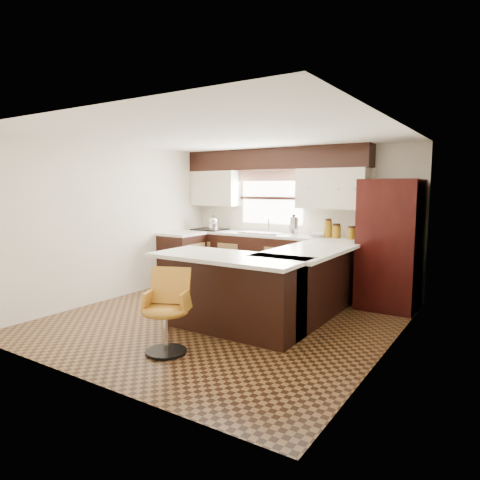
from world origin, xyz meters
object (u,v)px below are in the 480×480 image
Objects in this scene: peninsula_long at (307,285)px; refrigerator at (390,244)px; bar_chair at (165,312)px; peninsula_return at (234,295)px.

peninsula_long is 1.05× the size of refrigerator.
bar_chair is at bearing -116.60° from refrigerator.
refrigerator is at bearing 39.76° from bar_chair.
bar_chair is (-0.22, -0.97, -0.01)m from peninsula_return.
peninsula_return is 1.86× the size of bar_chair.
peninsula_return is 2.50m from refrigerator.
peninsula_long is 1.43m from refrigerator.
peninsula_long is at bearing 61.70° from peninsula_return.
peninsula_return is at bearing -118.30° from peninsula_long.
refrigerator is (0.78, 1.10, 0.48)m from peninsula_long.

